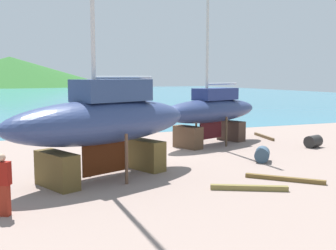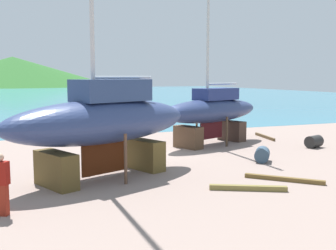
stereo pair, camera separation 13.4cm
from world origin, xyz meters
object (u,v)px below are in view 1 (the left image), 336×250
sailboat_far_slipway (211,111)px  worker (3,184)px  barrel_blue_faded (313,141)px  barrel_tipped_left (262,154)px  sailboat_large_starboard (104,121)px

sailboat_far_slipway → worker: bearing=16.4°
barrel_blue_faded → barrel_tipped_left: same height
sailboat_large_starboard → barrel_blue_faded: 12.42m
sailboat_far_slipway → barrel_tipped_left: (-0.13, -5.21, -1.58)m
worker → sailboat_far_slipway: bearing=-20.9°
worker → sailboat_large_starboard: bearing=-17.1°
worker → barrel_blue_faded: worker is taller
sailboat_large_starboard → barrel_blue_faded: bearing=168.4°
sailboat_large_starboard → worker: (-3.64, -3.29, -1.26)m
sailboat_far_slipway → barrel_blue_faded: (4.63, -3.07, -1.58)m
sailboat_large_starboard → worker: bearing=19.3°
barrel_tipped_left → sailboat_far_slipway: bearing=88.5°
sailboat_large_starboard → barrel_blue_faded: sailboat_large_starboard is taller
sailboat_large_starboard → barrel_tipped_left: 7.52m
worker → barrel_tipped_left: (10.92, 3.54, -0.58)m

